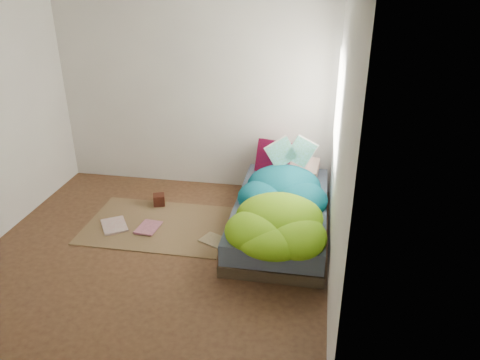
{
  "coord_description": "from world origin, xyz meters",
  "views": [
    {
      "loc": [
        1.56,
        -3.8,
        2.71
      ],
      "look_at": [
        0.76,
        0.75,
        0.55
      ],
      "focal_mm": 35.0,
      "sensor_mm": 36.0,
      "label": 1
    }
  ],
  "objects_px": {
    "wooden_box": "(159,200)",
    "floor_book_a": "(103,228)",
    "bed": "(281,216)",
    "pillow_magenta": "(273,157)",
    "open_book": "(292,144)",
    "floor_book_b": "(139,226)"
  },
  "relations": [
    {
      "from": "pillow_magenta",
      "to": "floor_book_b",
      "type": "height_order",
      "value": "pillow_magenta"
    },
    {
      "from": "pillow_magenta",
      "to": "floor_book_b",
      "type": "relative_size",
      "value": 1.33
    },
    {
      "from": "pillow_magenta",
      "to": "open_book",
      "type": "xyz_separation_m",
      "value": [
        0.23,
        -0.28,
        0.29
      ]
    },
    {
      "from": "open_book",
      "to": "wooden_box",
      "type": "height_order",
      "value": "open_book"
    },
    {
      "from": "bed",
      "to": "pillow_magenta",
      "type": "xyz_separation_m",
      "value": [
        -0.18,
        0.78,
        0.37
      ]
    },
    {
      "from": "bed",
      "to": "floor_book_b",
      "type": "bearing_deg",
      "value": -170.27
    },
    {
      "from": "wooden_box",
      "to": "floor_book_b",
      "type": "distance_m",
      "value": 0.56
    },
    {
      "from": "bed",
      "to": "wooden_box",
      "type": "relative_size",
      "value": 14.87
    },
    {
      "from": "bed",
      "to": "open_book",
      "type": "relative_size",
      "value": 4.06
    },
    {
      "from": "bed",
      "to": "pillow_magenta",
      "type": "height_order",
      "value": "pillow_magenta"
    },
    {
      "from": "bed",
      "to": "wooden_box",
      "type": "xyz_separation_m",
      "value": [
        -1.51,
        0.29,
        -0.09
      ]
    },
    {
      "from": "bed",
      "to": "pillow_magenta",
      "type": "relative_size",
      "value": 4.96
    },
    {
      "from": "wooden_box",
      "to": "floor_book_a",
      "type": "distance_m",
      "value": 0.79
    },
    {
      "from": "pillow_magenta",
      "to": "wooden_box",
      "type": "xyz_separation_m",
      "value": [
        -1.33,
        -0.49,
        -0.46
      ]
    },
    {
      "from": "pillow_magenta",
      "to": "wooden_box",
      "type": "height_order",
      "value": "pillow_magenta"
    },
    {
      "from": "pillow_magenta",
      "to": "open_book",
      "type": "distance_m",
      "value": 0.47
    },
    {
      "from": "open_book",
      "to": "floor_book_b",
      "type": "height_order",
      "value": "open_book"
    },
    {
      "from": "open_book",
      "to": "floor_book_a",
      "type": "distance_m",
      "value": 2.32
    },
    {
      "from": "bed",
      "to": "floor_book_a",
      "type": "height_order",
      "value": "bed"
    },
    {
      "from": "bed",
      "to": "floor_book_b",
      "type": "xyz_separation_m",
      "value": [
        -1.56,
        -0.27,
        -0.14
      ]
    },
    {
      "from": "bed",
      "to": "floor_book_a",
      "type": "xyz_separation_m",
      "value": [
        -1.95,
        -0.37,
        -0.14
      ]
    },
    {
      "from": "pillow_magenta",
      "to": "floor_book_b",
      "type": "bearing_deg",
      "value": -127.45
    }
  ]
}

